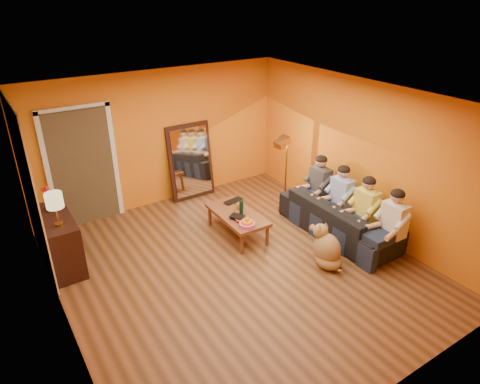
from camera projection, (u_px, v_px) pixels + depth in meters
room_shell at (225, 183)px, 6.33m from camera, size 5.00×5.50×2.60m
white_accent at (28, 188)px, 6.16m from camera, size 0.02×1.90×2.58m
doorway_recess at (81, 166)px, 7.57m from camera, size 1.06×0.30×2.10m
door_jamb_left at (48, 175)px, 7.20m from camera, size 0.08×0.06×2.20m
door_jamb_right at (115, 162)px, 7.75m from camera, size 0.08×0.06×2.20m
door_header at (72, 108)px, 7.01m from camera, size 1.22×0.06×0.08m
mirror_frame at (191, 161)px, 8.54m from camera, size 0.92×0.27×1.51m
mirror_glass at (191, 162)px, 8.51m from camera, size 0.78×0.21×1.35m
sideboard at (60, 241)px, 6.51m from camera, size 0.44×1.18×0.85m
table_lamp at (56, 210)px, 5.99m from camera, size 0.24×0.24×0.51m
sofa at (339, 217)px, 7.39m from camera, size 2.23×0.87×0.65m
coffee_table at (237, 224)px, 7.40m from camera, size 0.65×1.24×0.42m
floor_lamp at (286, 174)px, 8.07m from camera, size 0.34×0.30×1.44m
dog at (327, 246)px, 6.52m from camera, size 0.57×0.69×0.70m
person_far_left at (393, 225)px, 6.57m from camera, size 0.70×0.44×1.22m
person_mid_left at (366, 211)px, 6.99m from camera, size 0.70×0.44×1.22m
person_mid_right at (341, 198)px, 7.40m from camera, size 0.70×0.44×1.22m
person_far_right at (320, 187)px, 7.82m from camera, size 0.70×0.44×1.22m
fruit_bowl at (247, 222)px, 6.89m from camera, size 0.26×0.26×0.16m
wine_bottle at (241, 206)px, 7.23m from camera, size 0.07×0.07×0.31m
tumbler at (239, 206)px, 7.44m from camera, size 0.13×0.13×0.10m
laptop at (235, 202)px, 7.66m from camera, size 0.40×0.29×0.03m
book_lower at (235, 220)px, 7.07m from camera, size 0.24×0.29×0.02m
book_mid at (235, 219)px, 7.07m from camera, size 0.21×0.25×0.02m
book_upper at (235, 219)px, 7.04m from camera, size 0.27×0.29×0.02m
vase at (50, 204)px, 6.47m from camera, size 0.18×0.18×0.19m
flowers at (47, 190)px, 6.37m from camera, size 0.17×0.17×0.42m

